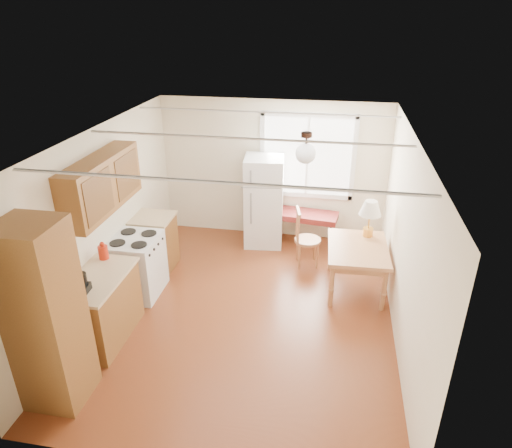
% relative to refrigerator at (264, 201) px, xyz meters
% --- Properties ---
extents(room_shell, '(4.60, 5.60, 2.62)m').
position_rel_refrigerator_xyz_m(room_shell, '(0.10, -2.12, 0.45)').
color(room_shell, '#582512').
rests_on(room_shell, ground).
extents(kitchen_run, '(0.65, 3.40, 2.20)m').
position_rel_refrigerator_xyz_m(kitchen_run, '(-1.62, -2.75, 0.04)').
color(kitchen_run, brown).
rests_on(kitchen_run, ground).
extents(window_unit, '(1.64, 0.05, 1.51)m').
position_rel_refrigerator_xyz_m(window_unit, '(0.70, 0.35, 0.75)').
color(window_unit, white).
rests_on(window_unit, room_shell).
extents(pendant_light, '(0.26, 0.26, 0.40)m').
position_rel_refrigerator_xyz_m(pendant_light, '(0.80, -1.72, 1.43)').
color(pendant_light, black).
rests_on(pendant_light, room_shell).
extents(refrigerator, '(0.72, 0.72, 1.60)m').
position_rel_refrigerator_xyz_m(refrigerator, '(0.00, 0.00, 0.00)').
color(refrigerator, white).
rests_on(refrigerator, ground).
extents(bench, '(1.37, 0.64, 0.61)m').
position_rel_refrigerator_xyz_m(bench, '(0.64, 0.07, -0.26)').
color(bench, '#5F1716').
rests_on(bench, ground).
extents(dining_table, '(0.90, 1.18, 0.72)m').
position_rel_refrigerator_xyz_m(dining_table, '(1.60, -1.26, -0.19)').
color(dining_table, '#A5693F').
rests_on(dining_table, ground).
extents(chair, '(0.45, 0.44, 0.97)m').
position_rel_refrigerator_xyz_m(chair, '(0.75, -0.67, -0.25)').
color(chair, '#A5693F').
rests_on(chair, ground).
extents(table_lamp, '(0.33, 0.33, 0.58)m').
position_rel_refrigerator_xyz_m(table_lamp, '(1.75, -0.87, 0.33)').
color(table_lamp, gold).
rests_on(table_lamp, dining_table).
extents(coffee_maker, '(0.22, 0.28, 0.40)m').
position_rel_refrigerator_xyz_m(coffee_maker, '(-1.62, -3.34, 0.25)').
color(coffee_maker, black).
rests_on(coffee_maker, kitchen_run).
extents(kettle, '(0.13, 0.13, 0.24)m').
position_rel_refrigerator_xyz_m(kettle, '(-1.72, -2.52, 0.20)').
color(kettle, red).
rests_on(kettle, kitchen_run).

